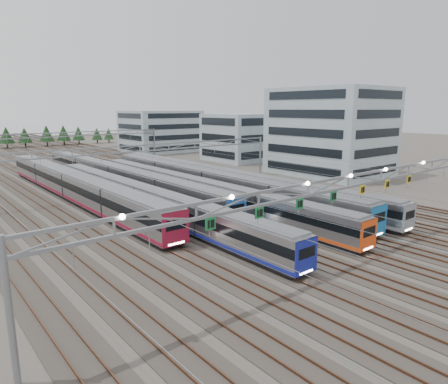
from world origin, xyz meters
TOP-DOWN VIEW (x-y plane):
  - ground at (0.00, 0.00)m, footprint 400.00×400.00m
  - track_bed at (0.00, 100.00)m, footprint 54.00×260.00m
  - train_a at (-11.25, 40.78)m, footprint 3.12×58.97m
  - train_b at (-6.75, 26.56)m, footprint 2.72×55.43m
  - train_c at (-2.25, 44.84)m, footprint 2.97×64.37m
  - train_d at (2.25, 27.29)m, footprint 2.72×57.04m
  - train_e at (6.75, 29.77)m, footprint 3.03×58.82m
  - train_f at (11.25, 32.67)m, footprint 2.72×66.73m
  - gantry_near at (-0.05, -0.12)m, footprint 56.36×0.61m
  - gantry_mid at (0.00, 40.00)m, footprint 56.36×0.36m
  - gantry_far at (0.00, 85.00)m, footprint 56.36×0.36m
  - depot_bldg_south at (40.16, 31.39)m, footprint 18.00×22.00m
  - depot_bldg_mid at (39.80, 60.67)m, footprint 14.00×16.00m
  - depot_bldg_north at (35.69, 94.27)m, footprint 22.00×18.00m

SIDE VIEW (x-z plane):
  - ground at x=0.00m, z-range 0.00..0.00m
  - track_bed at x=0.00m, z-range -1.22..4.20m
  - train_f at x=11.25m, z-range 0.25..3.79m
  - train_d at x=2.25m, z-range 0.25..3.79m
  - train_b at x=-6.75m, z-range 0.25..3.79m
  - train_c at x=-2.25m, z-range 0.25..4.12m
  - train_e at x=6.75m, z-range 0.25..4.20m
  - train_a at x=-11.25m, z-range 0.25..4.33m
  - depot_bldg_mid at x=39.80m, z-range 0.00..12.39m
  - gantry_mid at x=0.00m, z-range 2.39..10.39m
  - gantry_far at x=0.00m, z-range 2.39..10.39m
  - depot_bldg_north at x=35.69m, z-range 0.00..13.12m
  - gantry_near at x=-0.05m, z-range 3.05..11.13m
  - depot_bldg_south at x=40.16m, z-range 0.00..18.00m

